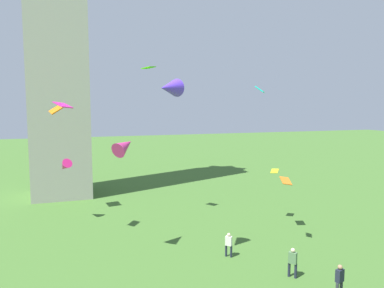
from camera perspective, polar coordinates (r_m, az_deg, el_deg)
The scene contains 12 objects.
person_1 at distance 24.79m, azimuth 5.87°, elevation -15.47°, with size 0.47×0.47×1.63m.
person_3 at distance 22.75m, azimuth 15.75°, elevation -17.48°, with size 0.49×0.53×1.77m.
person_4 at distance 21.42m, azimuth 22.46°, elevation -19.25°, with size 0.53×0.40×1.77m.
kite_flying_0 at distance 23.89m, azimuth -10.68°, elevation -0.29°, with size 1.97×1.94×1.48m.
kite_flying_1 at distance 30.10m, azimuth 14.71°, elevation -5.68°, with size 1.04×1.19×0.57m.
kite_flying_3 at distance 32.81m, azimuth -19.61°, elevation -3.35°, with size 1.42×1.73×1.39m.
kite_flying_4 at distance 27.80m, azimuth -19.86°, elevation 5.86°, with size 1.46×1.58×0.52m.
kite_flying_5 at distance 21.54m, azimuth -3.64°, elevation 8.91°, with size 1.94×1.85×1.18m.
kite_flying_6 at distance 23.41m, azimuth 10.75°, elevation 8.52°, with size 0.94×1.04×0.43m.
kite_flying_7 at distance 34.73m, azimuth -20.88°, elevation 5.16°, with size 1.35×1.74×0.95m.
kite_flying_8 at distance 32.05m, azimuth 13.04°, elevation -4.21°, with size 1.03×1.06×0.31m.
kite_flying_9 at distance 31.46m, azimuth -6.96°, elevation 11.99°, with size 1.22×1.34×0.20m.
Camera 1 is at (-5.20, -3.34, 9.96)m, focal length 33.46 mm.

